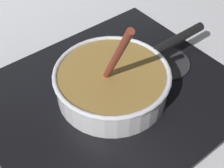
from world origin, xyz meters
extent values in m
cube|color=black|center=(0.05, 0.22, 0.01)|extent=(0.56, 0.48, 0.01)
torus|color=#592D0C|center=(0.05, 0.22, 0.02)|extent=(0.17, 0.17, 0.01)
cylinder|color=#262628|center=(0.22, 0.22, 0.01)|extent=(0.13, 0.13, 0.01)
cylinder|color=silver|center=(0.05, 0.22, 0.04)|extent=(0.25, 0.25, 0.06)
cylinder|color=olive|center=(0.05, 0.22, 0.05)|extent=(0.23, 0.23, 0.06)
torus|color=silver|center=(0.05, 0.22, 0.08)|extent=(0.26, 0.26, 0.01)
cylinder|color=black|center=(0.25, 0.22, 0.07)|extent=(0.17, 0.02, 0.02)
cylinder|color=#EDD88C|center=(0.04, 0.17, 0.07)|extent=(0.03, 0.03, 0.01)
cylinder|color=#E5CC7A|center=(0.03, 0.26, 0.07)|extent=(0.04, 0.04, 0.01)
cylinder|color=#E5CC7A|center=(0.04, 0.22, 0.07)|extent=(0.03, 0.03, 0.01)
cylinder|color=beige|center=(0.03, 0.31, 0.07)|extent=(0.03, 0.03, 0.01)
cylinder|color=beige|center=(0.10, 0.25, 0.07)|extent=(0.03, 0.03, 0.01)
cylinder|color=#EDD88C|center=(0.09, 0.19, 0.07)|extent=(0.03, 0.03, 0.01)
cylinder|color=maroon|center=(0.03, 0.18, 0.16)|extent=(0.04, 0.12, 0.20)
cube|color=brown|center=(0.04, 0.24, 0.06)|extent=(0.04, 0.05, 0.01)
camera|label=1|loc=(-0.26, -0.17, 0.55)|focal=51.59mm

